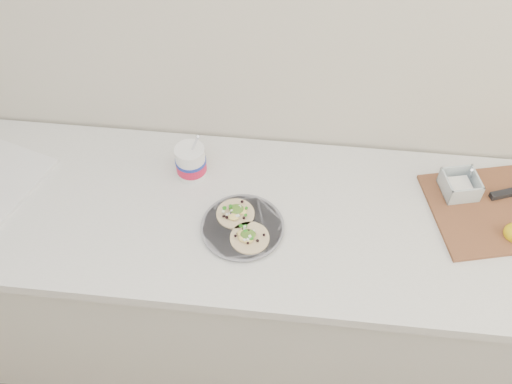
# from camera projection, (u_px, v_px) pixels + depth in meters

# --- Properties ---
(counter) EXTENTS (2.44, 0.66, 0.90)m
(counter) POSITION_uv_depth(u_px,v_px,m) (228.00, 282.00, 2.13)
(counter) COLOR beige
(counter) RESTS_ON ground
(taco_plate) EXTENTS (0.25, 0.25, 0.04)m
(taco_plate) POSITION_uv_depth(u_px,v_px,m) (242.00, 225.00, 1.71)
(taco_plate) COLOR slate
(taco_plate) RESTS_ON counter
(tub) EXTENTS (0.10, 0.10, 0.22)m
(tub) POSITION_uv_depth(u_px,v_px,m) (191.00, 160.00, 1.82)
(tub) COLOR white
(tub) RESTS_ON counter
(cutboard) EXTENTS (0.55, 0.44, 0.07)m
(cutboard) POSITION_uv_depth(u_px,v_px,m) (505.00, 203.00, 1.77)
(cutboard) COLOR brown
(cutboard) RESTS_ON counter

